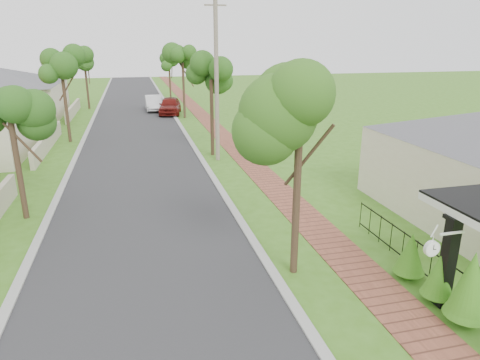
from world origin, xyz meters
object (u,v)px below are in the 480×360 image
object	(u,v)px
near_tree	(300,118)
utility_pole	(217,82)
porch_post	(447,265)
parked_car_white	(154,103)
parked_car_red	(170,106)
station_clock	(433,247)

from	to	relation	value
near_tree	utility_pole	size ratio (longest dim) A/B	0.66
porch_post	parked_car_white	distance (m)	36.61
parked_car_white	near_tree	distance (m)	33.99
porch_post	parked_car_red	world-z (taller)	porch_post
station_clock	parked_car_red	bearing A→B (deg)	95.56
parked_car_white	near_tree	world-z (taller)	near_tree
parked_car_red	utility_pole	bearing A→B (deg)	-76.57
parked_car_red	near_tree	size ratio (longest dim) A/B	0.81
parked_car_red	utility_pole	size ratio (longest dim) A/B	0.54
utility_pole	station_clock	world-z (taller)	utility_pole
parked_car_red	station_clock	world-z (taller)	station_clock
near_tree	station_clock	size ratio (longest dim) A/B	5.57
parked_car_white	station_clock	world-z (taller)	station_clock
utility_pole	station_clock	bearing A→B (deg)	-82.56
porch_post	parked_car_white	size ratio (longest dim) A/B	0.56
parked_car_red	utility_pole	xyz separation A→B (m)	(1.18, -17.66, 3.70)
parked_car_white	utility_pole	distance (m)	20.93
parked_car_white	station_clock	xyz separation A→B (m)	(4.69, -36.59, 1.21)
parked_car_white	near_tree	xyz separation A→B (m)	(2.29, -33.69, 3.94)
porch_post	near_tree	size ratio (longest dim) A/B	0.43
parked_car_white	utility_pole	world-z (taller)	utility_pole
utility_pole	station_clock	distance (m)	16.50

